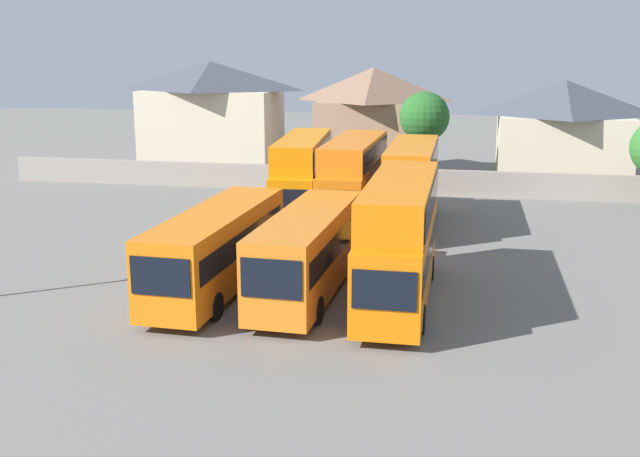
{
  "coord_description": "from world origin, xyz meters",
  "views": [
    {
      "loc": [
        6.37,
        -29.64,
        10.3
      ],
      "look_at": [
        0.0,
        3.0,
        2.26
      ],
      "focal_mm": 42.65,
      "sensor_mm": 36.0,
      "label": 1
    }
  ],
  "objects_px": {
    "bus_4": "(303,174)",
    "bus_5": "(354,177)",
    "house_terrace_centre": "(373,121)",
    "house_terrace_left": "(212,115)",
    "bus_2": "(308,249)",
    "bus_3": "(399,234)",
    "bus_1": "(217,245)",
    "tree_behind_wall": "(424,117)",
    "bus_6": "(411,181)",
    "house_terrace_right": "(563,131)"
  },
  "relations": [
    {
      "from": "bus_4",
      "to": "bus_6",
      "type": "distance_m",
      "value": 6.52
    },
    {
      "from": "bus_5",
      "to": "house_terrace_centre",
      "type": "bearing_deg",
      "value": -175.2
    },
    {
      "from": "bus_1",
      "to": "bus_3",
      "type": "height_order",
      "value": "bus_3"
    },
    {
      "from": "bus_1",
      "to": "house_terrace_right",
      "type": "xyz_separation_m",
      "value": [
        17.33,
        30.34,
        1.97
      ]
    },
    {
      "from": "bus_1",
      "to": "bus_2",
      "type": "xyz_separation_m",
      "value": [
        3.94,
        0.09,
        0.02
      ]
    },
    {
      "from": "bus_6",
      "to": "house_terrace_right",
      "type": "relative_size",
      "value": 1.04
    },
    {
      "from": "bus_4",
      "to": "house_terrace_centre",
      "type": "relative_size",
      "value": 1.2
    },
    {
      "from": "bus_2",
      "to": "bus_6",
      "type": "height_order",
      "value": "bus_6"
    },
    {
      "from": "bus_4",
      "to": "bus_5",
      "type": "height_order",
      "value": "bus_4"
    },
    {
      "from": "bus_4",
      "to": "tree_behind_wall",
      "type": "height_order",
      "value": "tree_behind_wall"
    },
    {
      "from": "bus_5",
      "to": "house_terrace_centre",
      "type": "relative_size",
      "value": 1.16
    },
    {
      "from": "bus_6",
      "to": "tree_behind_wall",
      "type": "bearing_deg",
      "value": -179.94
    },
    {
      "from": "bus_2",
      "to": "tree_behind_wall",
      "type": "xyz_separation_m",
      "value": [
        3.18,
        25.85,
        3.18
      ]
    },
    {
      "from": "bus_1",
      "to": "tree_behind_wall",
      "type": "bearing_deg",
      "value": 166.91
    },
    {
      "from": "bus_3",
      "to": "house_terrace_left",
      "type": "xyz_separation_m",
      "value": [
        -18.69,
        31.44,
        1.74
      ]
    },
    {
      "from": "house_terrace_centre",
      "to": "house_terrace_left",
      "type": "bearing_deg",
      "value": 179.16
    },
    {
      "from": "bus_2",
      "to": "house_terrace_right",
      "type": "distance_m",
      "value": 33.14
    },
    {
      "from": "bus_2",
      "to": "bus_5",
      "type": "distance_m",
      "value": 13.49
    },
    {
      "from": "bus_2",
      "to": "tree_behind_wall",
      "type": "bearing_deg",
      "value": 175.26
    },
    {
      "from": "bus_2",
      "to": "house_terrace_right",
      "type": "height_order",
      "value": "house_terrace_right"
    },
    {
      "from": "bus_6",
      "to": "tree_behind_wall",
      "type": "xyz_separation_m",
      "value": [
        -0.07,
        12.43,
        2.49
      ]
    },
    {
      "from": "bus_2",
      "to": "tree_behind_wall",
      "type": "height_order",
      "value": "tree_behind_wall"
    },
    {
      "from": "bus_3",
      "to": "bus_4",
      "type": "relative_size",
      "value": 1.02
    },
    {
      "from": "bus_1",
      "to": "tree_behind_wall",
      "type": "height_order",
      "value": "tree_behind_wall"
    },
    {
      "from": "bus_2",
      "to": "house_terrace_left",
      "type": "height_order",
      "value": "house_terrace_left"
    },
    {
      "from": "house_terrace_right",
      "to": "tree_behind_wall",
      "type": "distance_m",
      "value": 11.18
    },
    {
      "from": "bus_1",
      "to": "tree_behind_wall",
      "type": "xyz_separation_m",
      "value": [
        7.13,
        25.94,
        3.2
      ]
    },
    {
      "from": "bus_6",
      "to": "bus_4",
      "type": "bearing_deg",
      "value": -93.92
    },
    {
      "from": "bus_5",
      "to": "bus_2",
      "type": "bearing_deg",
      "value": 1.64
    },
    {
      "from": "bus_6",
      "to": "house_terrace_left",
      "type": "xyz_separation_m",
      "value": [
        -18.14,
        17.92,
        1.89
      ]
    },
    {
      "from": "bus_3",
      "to": "house_terrace_left",
      "type": "distance_m",
      "value": 36.62
    },
    {
      "from": "tree_behind_wall",
      "to": "house_terrace_right",
      "type": "bearing_deg",
      "value": 23.35
    },
    {
      "from": "bus_4",
      "to": "bus_6",
      "type": "bearing_deg",
      "value": 81.72
    },
    {
      "from": "bus_4",
      "to": "house_terrace_centre",
      "type": "distance_m",
      "value": 17.5
    },
    {
      "from": "bus_2",
      "to": "house_terrace_left",
      "type": "bearing_deg",
      "value": -152.31
    },
    {
      "from": "bus_2",
      "to": "house_terrace_right",
      "type": "relative_size",
      "value": 1.07
    },
    {
      "from": "bus_1",
      "to": "bus_2",
      "type": "height_order",
      "value": "bus_2"
    },
    {
      "from": "house_terrace_left",
      "to": "house_terrace_centre",
      "type": "bearing_deg",
      "value": -0.84
    },
    {
      "from": "house_terrace_left",
      "to": "bus_4",
      "type": "bearing_deg",
      "value": -56.39
    },
    {
      "from": "bus_1",
      "to": "house_terrace_centre",
      "type": "bearing_deg",
      "value": 177.28
    },
    {
      "from": "bus_1",
      "to": "bus_2",
      "type": "relative_size",
      "value": 1.06
    },
    {
      "from": "bus_3",
      "to": "bus_5",
      "type": "bearing_deg",
      "value": -163.95
    },
    {
      "from": "bus_2",
      "to": "bus_4",
      "type": "distance_m",
      "value": 14.23
    },
    {
      "from": "bus_3",
      "to": "bus_6",
      "type": "bearing_deg",
      "value": -177.7
    },
    {
      "from": "bus_2",
      "to": "bus_3",
      "type": "bearing_deg",
      "value": 90.77
    },
    {
      "from": "bus_1",
      "to": "bus_5",
      "type": "bearing_deg",
      "value": 166.45
    },
    {
      "from": "house_terrace_left",
      "to": "house_terrace_right",
      "type": "xyz_separation_m",
      "value": [
        28.27,
        -1.09,
        -0.63
      ]
    },
    {
      "from": "bus_2",
      "to": "bus_3",
      "type": "xyz_separation_m",
      "value": [
        3.8,
        -0.1,
        0.83
      ]
    },
    {
      "from": "bus_1",
      "to": "bus_4",
      "type": "distance_m",
      "value": 13.96
    },
    {
      "from": "bus_4",
      "to": "bus_6",
      "type": "height_order",
      "value": "bus_4"
    }
  ]
}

